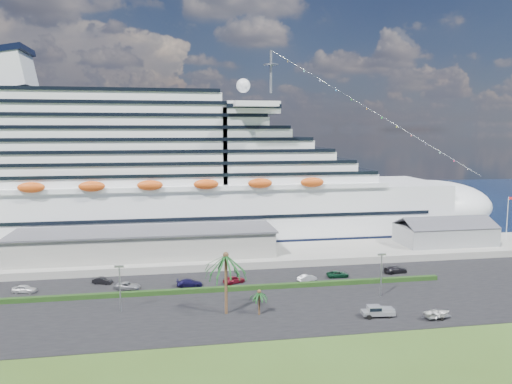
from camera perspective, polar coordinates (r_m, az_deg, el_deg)
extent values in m
plane|color=#364C19|center=(86.54, 3.70, -14.28)|extent=(420.00, 420.00, 0.00)
cube|color=black|center=(96.58, 2.13, -11.92)|extent=(140.00, 38.00, 0.12)
cube|color=gray|center=(123.67, -0.68, -7.24)|extent=(240.00, 20.00, 1.80)
cube|color=black|center=(211.52, -4.59, -1.48)|extent=(420.00, 160.00, 0.02)
cube|color=silver|center=(144.22, -10.11, -2.39)|extent=(160.00, 30.00, 16.00)
ellipsoid|color=silver|center=(164.50, 18.99, -1.51)|extent=(40.00, 30.00, 16.00)
cube|color=black|center=(145.48, -10.05, -5.04)|extent=(164.00, 30.60, 2.40)
cube|color=silver|center=(142.87, -15.14, 6.09)|extent=(128.00, 26.00, 24.80)
cube|color=silver|center=(144.07, -1.14, 9.44)|extent=(14.00, 38.00, 3.20)
cube|color=silver|center=(148.83, -26.42, 12.35)|extent=(11.58, 14.00, 11.58)
cylinder|color=gray|center=(146.15, 1.72, 13.57)|extent=(0.70, 0.70, 12.00)
ellipsoid|color=#CF4B13|center=(127.32, -12.02, 0.76)|extent=(90.00, 2.40, 2.60)
ellipsoid|color=#CF4B13|center=(158.75, -11.62, 2.00)|extent=(90.00, 2.40, 2.60)
cube|color=black|center=(144.09, -10.12, -2.08)|extent=(144.00, 30.40, 0.90)
cube|color=gray|center=(121.41, -12.48, -5.79)|extent=(60.00, 14.00, 6.00)
cube|color=#4C4C54|center=(120.76, -12.51, -4.35)|extent=(61.00, 15.00, 0.40)
cube|color=gray|center=(140.70, 20.78, -4.56)|extent=(24.00, 12.00, 4.80)
cube|color=#4C4C54|center=(137.52, 21.48, -3.33)|extent=(24.00, 6.31, 2.74)
cube|color=#4C4C54|center=(142.59, 20.23, -2.92)|extent=(24.00, 6.31, 2.74)
cylinder|color=silver|center=(149.99, 26.78, -2.77)|extent=(0.16, 0.16, 12.00)
cube|color=red|center=(149.51, 27.05, -0.64)|extent=(1.00, 0.04, 0.70)
cube|color=black|center=(99.86, -3.05, -10.97)|extent=(88.00, 1.10, 0.90)
cylinder|color=gray|center=(90.97, -15.28, -10.70)|extent=(0.24, 0.24, 8.00)
cube|color=gray|center=(89.82, -15.36, -8.20)|extent=(1.60, 0.35, 0.35)
cylinder|color=gray|center=(98.63, 14.11, -9.25)|extent=(0.24, 0.24, 8.00)
cube|color=gray|center=(97.57, 14.19, -6.94)|extent=(1.60, 0.35, 0.35)
cylinder|color=#47301E|center=(86.86, -3.45, -10.53)|extent=(0.54, 0.54, 10.50)
sphere|color=#47301E|center=(85.42, -3.47, -7.17)|extent=(0.98, 0.98, 0.98)
cylinder|color=#47301E|center=(87.22, 0.37, -12.62)|extent=(0.35, 0.35, 4.20)
sphere|color=#47301E|center=(86.53, 0.37, -11.31)|extent=(0.73, 0.73, 0.73)
imported|color=silver|center=(108.27, -24.94, -10.01)|extent=(4.90, 2.84, 1.57)
imported|color=black|center=(108.67, -17.15, -9.65)|extent=(4.32, 2.78, 1.34)
imported|color=gray|center=(103.82, -14.44, -10.34)|extent=(5.46, 3.74, 1.39)
imported|color=#14113C|center=(103.19, -7.61, -10.25)|extent=(5.31, 2.47, 1.50)
imported|color=maroon|center=(104.33, -2.54, -9.98)|extent=(4.96, 3.57, 1.57)
imported|color=#B0B1B8|center=(106.19, 5.86, -9.75)|extent=(4.43, 2.76, 1.38)
imported|color=#0E3922|center=(109.82, 9.34, -9.25)|extent=(4.80, 2.27, 1.32)
imported|color=black|center=(115.64, 15.65, -8.52)|extent=(5.67, 2.97, 1.57)
cylinder|color=black|center=(87.71, 12.83, -13.79)|extent=(0.84, 0.37, 0.81)
cylinder|color=black|center=(89.37, 12.35, -13.37)|extent=(0.84, 0.37, 0.81)
cylinder|color=black|center=(89.08, 15.00, -13.52)|extent=(0.84, 0.37, 0.81)
cylinder|color=black|center=(90.72, 14.48, -13.12)|extent=(0.84, 0.37, 0.81)
cube|color=#B2B4BA|center=(89.14, 13.77, -13.22)|extent=(5.66, 2.59, 0.71)
cube|color=#B2B4BA|center=(89.58, 14.66, -12.87)|extent=(2.63, 2.22, 0.56)
cube|color=#B2B4BA|center=(88.63, 13.35, -12.85)|extent=(2.42, 2.15, 0.96)
cube|color=black|center=(88.59, 13.35, -12.78)|extent=(2.22, 2.18, 0.56)
cube|color=#B2B4BA|center=(88.20, 12.35, -13.27)|extent=(1.11, 2.01, 0.35)
cube|color=gray|center=(91.04, 20.03, -13.18)|extent=(4.49, 2.15, 0.11)
cylinder|color=gray|center=(90.11, 18.91, -13.35)|extent=(2.06, 0.35, 0.08)
cylinder|color=black|center=(90.61, 20.50, -13.45)|extent=(0.62, 0.28, 0.60)
cylinder|color=black|center=(91.98, 19.96, -13.11)|extent=(0.62, 0.28, 0.60)
imported|color=silver|center=(90.85, 20.04, -12.86)|extent=(5.16, 4.00, 0.99)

